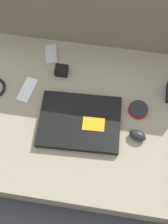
{
  "coord_description": "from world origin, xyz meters",
  "views": [
    {
      "loc": [
        0.09,
        -0.59,
        1.29
      ],
      "look_at": [
        0.0,
        0.0,
        0.13
      ],
      "focal_mm": 50.0,
      "sensor_mm": 36.0,
      "label": 1
    }
  ],
  "objects_px": {
    "laptop": "(80,122)",
    "phone_black": "(51,54)",
    "charger_brick": "(62,71)",
    "speaker_puck": "(138,110)",
    "phone_silver": "(27,90)",
    "computer_mouse": "(138,135)"
  },
  "relations": [
    {
      "from": "phone_black",
      "to": "charger_brick",
      "type": "bearing_deg",
      "value": -67.67
    },
    {
      "from": "computer_mouse",
      "to": "charger_brick",
      "type": "bearing_deg",
      "value": 163.1
    },
    {
      "from": "phone_black",
      "to": "charger_brick",
      "type": "height_order",
      "value": "charger_brick"
    },
    {
      "from": "laptop",
      "to": "phone_black",
      "type": "height_order",
      "value": "laptop"
    },
    {
      "from": "speaker_puck",
      "to": "phone_black",
      "type": "xyz_separation_m",
      "value": [
        -0.43,
        0.23,
        -0.0
      ]
    },
    {
      "from": "speaker_puck",
      "to": "phone_black",
      "type": "bearing_deg",
      "value": 151.48
    },
    {
      "from": "phone_black",
      "to": "laptop",
      "type": "bearing_deg",
      "value": -73.99
    },
    {
      "from": "laptop",
      "to": "computer_mouse",
      "type": "bearing_deg",
      "value": -9.34
    },
    {
      "from": "speaker_puck",
      "to": "phone_silver",
      "type": "height_order",
      "value": "speaker_puck"
    },
    {
      "from": "laptop",
      "to": "speaker_puck",
      "type": "distance_m",
      "value": 0.25
    },
    {
      "from": "laptop",
      "to": "charger_brick",
      "type": "bearing_deg",
      "value": 114.33
    },
    {
      "from": "phone_silver",
      "to": "charger_brick",
      "type": "bearing_deg",
      "value": 50.88
    },
    {
      "from": "computer_mouse",
      "to": "charger_brick",
      "type": "relative_size",
      "value": 1.42
    },
    {
      "from": "speaker_puck",
      "to": "phone_silver",
      "type": "bearing_deg",
      "value": 176.94
    },
    {
      "from": "computer_mouse",
      "to": "phone_black",
      "type": "distance_m",
      "value": 0.56
    },
    {
      "from": "phone_silver",
      "to": "laptop",
      "type": "bearing_deg",
      "value": -14.94
    },
    {
      "from": "charger_brick",
      "to": "phone_silver",
      "type": "bearing_deg",
      "value": -139.71
    },
    {
      "from": "laptop",
      "to": "phone_black",
      "type": "distance_m",
      "value": 0.38
    },
    {
      "from": "computer_mouse",
      "to": "phone_black",
      "type": "height_order",
      "value": "computer_mouse"
    },
    {
      "from": "phone_silver",
      "to": "charger_brick",
      "type": "distance_m",
      "value": 0.18
    },
    {
      "from": "computer_mouse",
      "to": "charger_brick",
      "type": "xyz_separation_m",
      "value": [
        -0.36,
        0.26,
        0.0
      ]
    },
    {
      "from": "computer_mouse",
      "to": "phone_silver",
      "type": "height_order",
      "value": "computer_mouse"
    }
  ]
}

